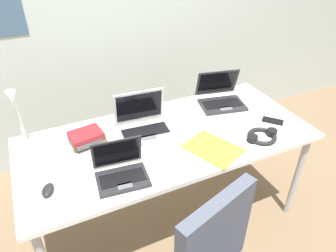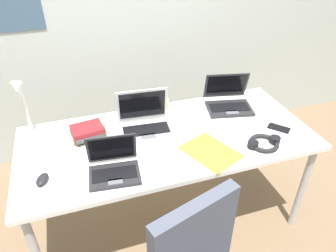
{
  "view_description": "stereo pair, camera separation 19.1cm",
  "coord_description": "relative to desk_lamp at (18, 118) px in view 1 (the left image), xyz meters",
  "views": [
    {
      "loc": [
        -0.67,
        -1.43,
        1.89
      ],
      "look_at": [
        0.0,
        0.0,
        0.82
      ],
      "focal_mm": 33.71,
      "sensor_mm": 36.0,
      "label": 1
    },
    {
      "loc": [
        -0.5,
        -1.5,
        1.89
      ],
      "look_at": [
        0.0,
        0.0,
        0.82
      ],
      "focal_mm": 33.71,
      "sensor_mm": 36.0,
      "label": 2
    }
  ],
  "objects": [
    {
      "name": "ground_plane",
      "position": [
        0.8,
        -0.28,
        -0.94
      ],
      "size": [
        12.0,
        12.0,
        0.0
      ],
      "primitive_type": "plane",
      "color": "#7A6047"
    },
    {
      "name": "wall_back",
      "position": [
        0.8,
        0.82,
        0.36
      ],
      "size": [
        6.0,
        0.13,
        2.6
      ],
      "color": "#B2BCB7",
      "rests_on": "ground_plane"
    },
    {
      "name": "desk",
      "position": [
        0.8,
        -0.28,
        -0.25
      ],
      "size": [
        1.8,
        0.8,
        0.74
      ],
      "color": "white",
      "rests_on": "ground_plane"
    },
    {
      "name": "desk_lamp",
      "position": [
        0.0,
        0.0,
        0.0
      ],
      "size": [
        0.12,
        0.18,
        0.4
      ],
      "color": "white",
      "rests_on": "desk"
    },
    {
      "name": "laptop_front_left",
      "position": [
        0.69,
        -0.15,
        -0.15
      ],
      "size": [
        0.35,
        0.29,
        0.24
      ],
      "color": "#B7BABC",
      "rests_on": "desk"
    },
    {
      "name": "laptop_mid_desk",
      "position": [
        0.43,
        -0.5,
        -0.16
      ],
      "size": [
        0.29,
        0.25,
        0.2
      ],
      "color": "#232326",
      "rests_on": "desk"
    },
    {
      "name": "laptop_front_right",
      "position": [
        1.32,
        -0.06,
        -0.15
      ],
      "size": [
        0.36,
        0.34,
        0.23
      ],
      "color": "#232326",
      "rests_on": "desk"
    },
    {
      "name": "computer_mouse",
      "position": [
        0.06,
        -0.45,
        -0.18
      ],
      "size": [
        0.09,
        0.11,
        0.03
      ],
      "primitive_type": "ellipsoid",
      "rotation": [
        0.0,
        0.0,
        -0.36
      ],
      "color": "black",
      "rests_on": "desk"
    },
    {
      "name": "cell_phone",
      "position": [
        1.5,
        -0.42,
        -0.19
      ],
      "size": [
        0.14,
        0.14,
        0.01
      ],
      "primitive_type": "cube",
      "rotation": [
        0.0,
        0.0,
        0.72
      ],
      "color": "black",
      "rests_on": "desk"
    },
    {
      "name": "headphones",
      "position": [
        1.32,
        -0.54,
        -0.18
      ],
      "size": [
        0.21,
        0.18,
        0.04
      ],
      "color": "black",
      "rests_on": "desk"
    },
    {
      "name": "pill_bottle",
      "position": [
        0.89,
        0.05,
        -0.16
      ],
      "size": [
        0.04,
        0.04,
        0.08
      ],
      "color": "gold",
      "rests_on": "desk"
    },
    {
      "name": "book_stack",
      "position": [
        0.33,
        -0.13,
        -0.16
      ],
      "size": [
        0.22,
        0.18,
        0.08
      ],
      "color": "brown",
      "rests_on": "desk"
    },
    {
      "name": "paper_folder_far_corner",
      "position": [
        0.99,
        -0.5,
        -0.19
      ],
      "size": [
        0.33,
        0.37,
        0.01
      ],
      "primitive_type": "cube",
      "rotation": [
        0.0,
        0.0,
        0.4
      ],
      "color": "gold",
      "rests_on": "desk"
    }
  ]
}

